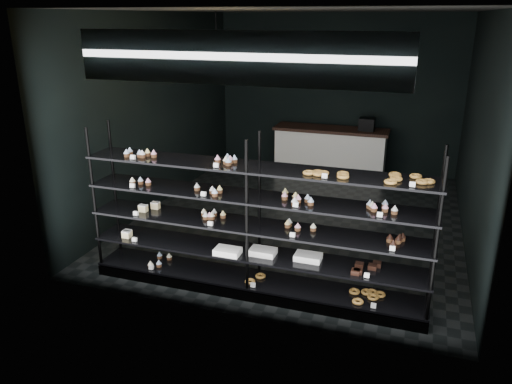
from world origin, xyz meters
TOP-DOWN VIEW (x-y plane):
  - room at (0.00, 0.00)m, footprint 5.01×6.01m
  - display_shelf at (0.01, -2.45)m, footprint 4.00×0.50m
  - signage at (0.00, -2.93)m, footprint 3.30×0.05m
  - pendant_lamp at (-0.87, -1.26)m, footprint 0.32×0.32m
  - service_counter at (0.02, 2.50)m, footprint 2.30×0.65m

SIDE VIEW (x-z plane):
  - service_counter at x=0.02m, z-range -0.11..1.12m
  - display_shelf at x=0.01m, z-range -0.33..1.58m
  - room at x=0.00m, z-range 0.00..3.20m
  - pendant_lamp at x=-0.87m, z-range 2.01..2.90m
  - signage at x=0.00m, z-range 2.50..3.00m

